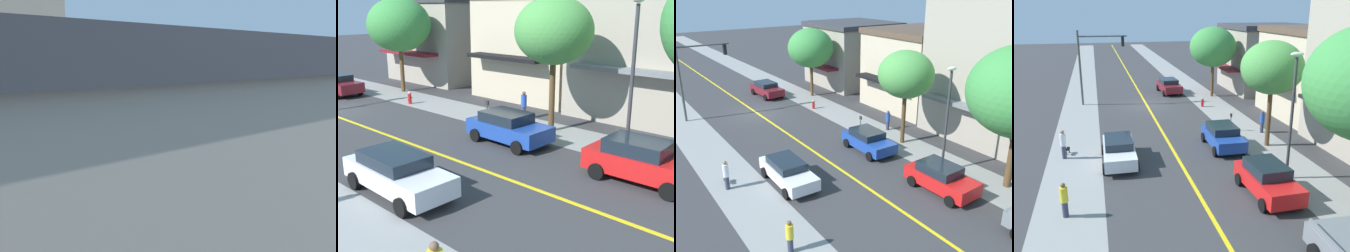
% 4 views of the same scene
% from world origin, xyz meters
% --- Properties ---
extents(ground_plane, '(140.00, 140.00, 0.00)m').
position_xyz_m(ground_plane, '(0.00, 0.00, 0.00)').
color(ground_plane, '#38383A').
extents(sidewalk_left, '(3.20, 126.00, 0.01)m').
position_xyz_m(sidewalk_left, '(-6.12, 0.00, 0.00)').
color(sidewalk_left, gray).
rests_on(sidewalk_left, ground).
extents(sidewalk_right, '(3.20, 126.00, 0.01)m').
position_xyz_m(sidewalk_right, '(6.12, 0.00, 0.00)').
color(sidewalk_right, gray).
rests_on(sidewalk_right, ground).
extents(road_centerline_stripe, '(0.20, 126.00, 0.00)m').
position_xyz_m(road_centerline_stripe, '(0.00, 0.00, 0.00)').
color(road_centerline_stripe, yellow).
rests_on(road_centerline_stripe, ground).
extents(corner_shop_building, '(9.79, 8.85, 7.15)m').
position_xyz_m(corner_shop_building, '(-13.99, -4.41, 3.59)').
color(corner_shop_building, '#A39989').
rests_on(corner_shop_building, ground).
extents(brick_apartment_block, '(9.66, 8.23, 7.36)m').
position_xyz_m(brick_apartment_block, '(-13.99, 6.58, 3.70)').
color(brick_apartment_block, beige).
rests_on(brick_apartment_block, ground).
extents(street_tree_right_corner, '(3.98, 3.98, 6.90)m').
position_xyz_m(street_tree_right_corner, '(-6.31, 12.64, 5.18)').
color(street_tree_right_corner, brown).
rests_on(street_tree_right_corner, ground).
extents(street_tree_left_far, '(4.69, 4.69, 7.06)m').
position_xyz_m(street_tree_left_far, '(-7.17, -2.27, 5.05)').
color(street_tree_left_far, brown).
rests_on(street_tree_left_far, ground).
extents(fire_hydrant, '(0.44, 0.24, 0.87)m').
position_xyz_m(fire_hydrant, '(-4.98, 1.76, 0.43)').
color(fire_hydrant, red).
rests_on(fire_hydrant, ground).
extents(parking_meter, '(0.12, 0.18, 1.34)m').
position_xyz_m(parking_meter, '(-5.03, 9.15, 0.88)').
color(parking_meter, '#4C4C51').
rests_on(parking_meter, ground).
extents(traffic_light_mast, '(4.52, 0.32, 6.89)m').
position_xyz_m(traffic_light_mast, '(4.61, -1.56, 4.50)').
color(traffic_light_mast, '#474C47').
rests_on(traffic_light_mast, ground).
extents(street_lamp, '(0.70, 0.36, 6.74)m').
position_xyz_m(street_lamp, '(-5.10, 17.56, 4.14)').
color(street_lamp, '#38383D').
rests_on(street_lamp, ground).
extents(red_sedan_left_curb, '(2.13, 4.21, 1.62)m').
position_xyz_m(red_sedan_left_curb, '(-3.24, 19.08, 0.84)').
color(red_sedan_left_curb, red).
rests_on(red_sedan_left_curb, ground).
extents(blue_sedan_left_curb, '(2.17, 4.19, 1.52)m').
position_xyz_m(blue_sedan_left_curb, '(-3.29, 12.34, 0.80)').
color(blue_sedan_left_curb, '#1E429E').
rests_on(blue_sedan_left_curb, ground).
extents(white_sedan_right_curb, '(2.06, 4.61, 1.47)m').
position_xyz_m(white_sedan_right_curb, '(3.51, 13.30, 0.78)').
color(white_sedan_right_curb, silver).
rests_on(white_sedan_right_curb, ground).
extents(maroon_sedan_left_curb, '(2.26, 4.54, 1.50)m').
position_xyz_m(maroon_sedan_left_curb, '(-3.14, -4.88, 0.80)').
color(maroon_sedan_left_curb, maroon).
rests_on(maroon_sedan_left_curb, ground).
extents(pedestrian_white_shirt, '(0.35, 0.35, 1.80)m').
position_xyz_m(pedestrian_white_shirt, '(6.74, 11.96, 0.96)').
color(pedestrian_white_shirt, '#33384C').
rests_on(pedestrian_white_shirt, ground).
extents(pedestrian_yellow_shirt, '(0.35, 0.35, 1.62)m').
position_xyz_m(pedestrian_yellow_shirt, '(6.25, 18.93, 0.85)').
color(pedestrian_yellow_shirt, '#33384C').
rests_on(pedestrian_yellow_shirt, ground).
extents(pedestrian_blue_shirt, '(0.34, 0.34, 1.67)m').
position_xyz_m(pedestrian_blue_shirt, '(-7.12, 10.05, 0.88)').
color(pedestrian_blue_shirt, '#33384C').
rests_on(pedestrian_blue_shirt, ground).
extents(small_dog, '(0.43, 0.65, 0.49)m').
position_xyz_m(small_dog, '(6.61, 11.25, 0.32)').
color(small_dog, black).
rests_on(small_dog, ground).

